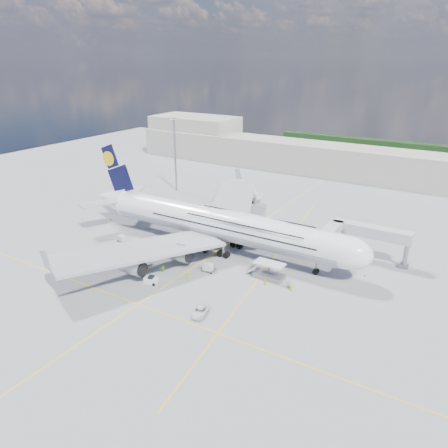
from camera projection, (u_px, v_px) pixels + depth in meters
The scene contains 31 objects.
ground at pixel (197, 265), 100.62m from camera, with size 300.00×300.00×0.00m, color gray.
taxi_line_main at pixel (197, 265), 100.62m from camera, with size 0.25×220.00×0.01m, color yellow.
taxi_line_cross at pixel (138, 304), 84.71m from camera, with size 120.00×0.25×0.01m, color yellow.
taxi_line_diag at pixel (271, 263), 101.78m from camera, with size 0.25×100.00×0.01m, color yellow.
airliner at pixel (221, 224), 105.97m from camera, with size 77.26×79.15×23.71m.
jet_bridge at pixel (355, 234), 100.33m from camera, with size 18.80×12.10×8.50m.
cargo_loader at pixel (268, 273), 94.30m from camera, with size 8.53×3.20×3.67m.
light_mast at pixel (175, 154), 151.10m from camera, with size 3.00×0.70×25.50m.
terminal at pixel (332, 160), 174.06m from camera, with size 180.00×16.00×12.00m, color #B2AD9E.
hangar at pixel (195, 135), 210.97m from camera, with size 40.00×22.00×18.00m, color #B2AD9E.
dolly_row_a at pixel (122, 239), 112.72m from camera, with size 3.00×1.97×1.75m.
dolly_row_b at pixel (135, 272), 96.59m from camera, with size 3.43×2.00×0.49m.
dolly_row_c at pixel (146, 263), 100.97m from camera, with size 3.14×1.92×0.44m.
dolly_back at pixel (140, 254), 105.24m from camera, with size 2.91×1.64×0.42m.
dolly_nose_far at pixel (208, 267), 97.25m from camera, with size 3.12×1.86×1.89m.
dolly_nose_near at pixel (209, 268), 98.15m from camera, with size 3.54×2.34×0.48m.
baggage_tug at pixel (151, 280), 92.05m from camera, with size 3.15×1.99×1.82m.
catering_truck_inner at pixel (210, 212), 129.66m from camera, with size 5.97×2.92×3.43m.
catering_truck_outer at pixel (249, 195), 143.96m from camera, with size 7.96×4.34×4.49m.
service_van at pixel (200, 311), 81.08m from camera, with size 2.35×5.09×1.42m, color white.
crew_nose at pixel (292, 286), 89.89m from camera, with size 0.62×0.41×1.71m, color #B1F219.
crew_loader at pixel (265, 283), 91.09m from camera, with size 0.80×0.62×1.64m, color #CAE518.
crew_wing at pixel (163, 269), 96.49m from camera, with size 1.18×0.49×2.02m, color #97E418.
crew_van at pixel (291, 287), 89.50m from camera, with size 0.78×0.51×1.60m, color #C0EA18.
crew_tug at pixel (188, 276), 93.81m from camera, with size 1.21×0.70×1.87m, color #B2E418.
cone_nose at pixel (365, 275), 95.40m from camera, with size 0.38×0.38×0.49m.
cone_wing_left_inner at pixel (217, 222), 125.77m from camera, with size 0.46×0.46×0.58m.
cone_wing_left_outer at pixel (231, 221), 126.81m from camera, with size 0.48×0.48×0.61m.
cone_wing_right_inner at pixel (150, 258), 103.40m from camera, with size 0.50×0.50×0.63m.
cone_wing_right_outer at pixel (149, 270), 97.78m from camera, with size 0.47×0.47×0.60m.
cone_tail at pixel (111, 219), 127.75m from camera, with size 0.48×0.48×0.61m.
Camera 1 is at (52.45, -73.90, 45.17)m, focal length 35.00 mm.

